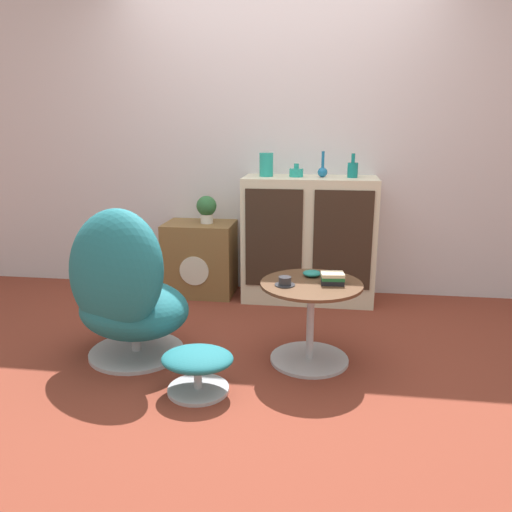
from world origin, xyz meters
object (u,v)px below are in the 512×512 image
Objects in this scene: vase_inner_left at (296,172)px; vase_leftmost at (266,165)px; teacup at (285,282)px; ottoman at (198,364)px; vase_rightmost at (353,169)px; tv_console at (200,258)px; egg_chair at (125,291)px; potted_plant at (207,208)px; bowl at (312,273)px; vase_inner_right at (323,171)px; sideboard at (309,239)px; book_stack at (333,278)px; coffee_table at (310,316)px.

vase_leftmost is at bearing 180.00° from vase_inner_left.
teacup is at bearing -89.09° from vase_inner_left.
vase_rightmost is at bearing 61.93° from ottoman.
tv_console is 0.63× the size of egg_chair.
egg_chair is 8.13× the size of teacup.
potted_plant reaches higher than bowl.
tv_console is 1.64m from ottoman.
potted_plant is (0.21, 1.26, 0.30)m from egg_chair.
vase_inner_right is 0.88× the size of potted_plant.
sideboard is at bearing -0.64° from vase_leftmost.
vase_inner_right is (1.13, 1.24, 0.61)m from egg_chair.
teacup is at bearing -108.93° from vase_rightmost.
bowl is at bearing 45.03° from ottoman.
vase_rightmost is 1.26m from book_stack.
potted_plant reaches higher than ottoman.
tv_console is at bearing 179.14° from vase_inner_left.
tv_console is 1.41m from bowl.
coffee_table is at bearing -91.68° from vase_inner_right.
teacup is (0.95, 0.05, 0.09)m from egg_chair.
egg_chair is 1.66m from vase_inner_left.
potted_plant is at bearing 178.87° from sideboard.
egg_chair is at bearing -174.72° from book_stack.
sideboard is 0.68m from vase_leftmost.
egg_chair is at bearing -96.39° from tv_console.
vase_rightmost is 1.38m from teacup.
vase_rightmost is 1.17m from bowl.
vase_rightmost is (0.84, 1.57, 0.90)m from ottoman.
tv_console is at bearing 179.00° from sideboard.
egg_chair reaches higher than book_stack.
vase_inner_right is at bearing -0.00° from vase_leftmost.
egg_chair is 1.11m from coffee_table.
sideboard is 5.68× the size of vase_leftmost.
vase_leftmost is 1.68× the size of vase_inner_left.
tv_console is 1.07m from vase_inner_left.
teacup is at bearing -165.94° from book_stack.
teacup reaches higher than bowl.
egg_chair reaches higher than ottoman.
vase_inner_right reaches higher than teacup.
teacup is at bearing -78.02° from vase_leftmost.
coffee_table is at bearing -102.99° from vase_rightmost.
egg_chair is 6.73× the size of book_stack.
egg_chair is 4.26× the size of potted_plant.
vase_rightmost is 1.67× the size of bowl.
vase_inner_left reaches higher than ottoman.
vase_inner_left reaches higher than coffee_table.
teacup is (0.74, -1.21, -0.22)m from potted_plant.
vase_leftmost is 1.00× the size of vase_rightmost.
tv_console is at bearing 83.61° from egg_chair.
tv_console is 1.43m from vase_rightmost.
vase_leftmost is 0.67m from vase_rightmost.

